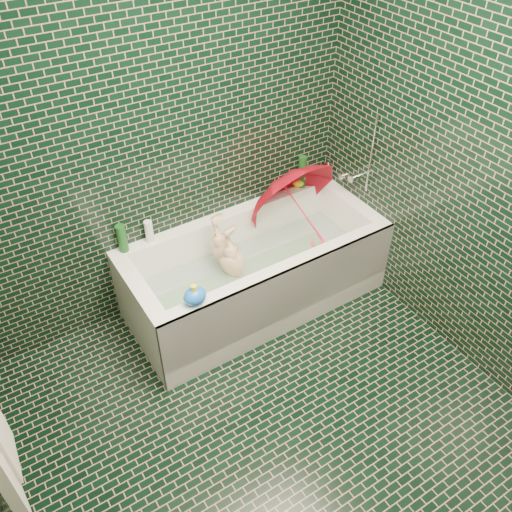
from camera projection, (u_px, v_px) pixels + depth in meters
floor at (285, 443)px, 2.96m from camera, size 2.80×2.80×0.00m
wall_back at (151, 133)px, 3.05m from camera, size 2.80×0.00×2.80m
wall_right at (510, 180)px, 2.68m from camera, size 0.00×2.80×2.80m
bathtub at (256, 279)px, 3.65m from camera, size 1.70×0.75×0.55m
bath_mat at (255, 283)px, 3.70m from camera, size 1.35×0.47×0.01m
water at (255, 267)px, 3.61m from camera, size 1.48×0.53×0.00m
faucet at (358, 172)px, 3.62m from camera, size 0.18×0.19×0.55m
child at (234, 269)px, 3.58m from camera, size 0.85×0.32×0.33m
umbrella at (302, 210)px, 3.68m from camera, size 0.89×0.93×1.03m
soap_bottle_a at (313, 184)px, 3.92m from camera, size 0.10×0.10×0.24m
soap_bottle_b at (326, 181)px, 3.95m from camera, size 0.09×0.09×0.19m
soap_bottle_c at (316, 180)px, 3.96m from camera, size 0.17×0.17×0.18m
bottle_right_tall at (302, 172)px, 3.82m from camera, size 0.07×0.07×0.24m
bottle_right_pump at (326, 170)px, 3.91m from camera, size 0.05×0.05×0.16m
bottle_left_tall at (122, 238)px, 3.29m from camera, size 0.06×0.06×0.19m
bottle_left_short at (149, 232)px, 3.37m from camera, size 0.07×0.07×0.15m
rubber_duck at (300, 181)px, 3.86m from camera, size 0.13×0.10×0.10m
bath_toy at (195, 296)px, 2.97m from camera, size 0.15×0.13×0.13m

